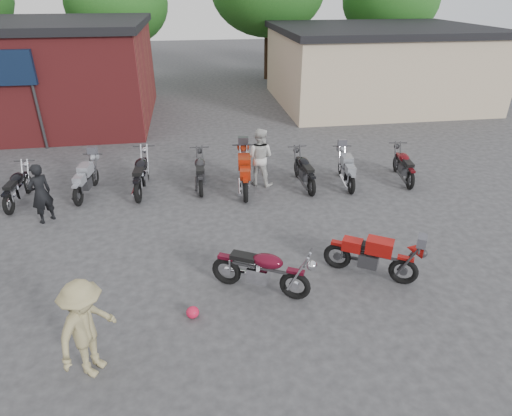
{
  "coord_description": "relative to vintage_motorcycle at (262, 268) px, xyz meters",
  "views": [
    {
      "loc": [
        -1.14,
        -6.74,
        5.6
      ],
      "look_at": [
        0.22,
        2.1,
        0.9
      ],
      "focal_mm": 30.0,
      "sensor_mm": 36.0,
      "label": 1
    }
  ],
  "objects": [
    {
      "name": "person_light",
      "position": [
        0.8,
        5.25,
        0.32
      ],
      "size": [
        1.09,
        1.02,
        1.8
      ],
      "primitive_type": "imported",
      "rotation": [
        0.0,
        0.0,
        2.65
      ],
      "color": "beige",
      "rests_on": "ground"
    },
    {
      "name": "tree_3",
      "position": [
        11.96,
        21.86,
        3.21
      ],
      "size": [
        6.08,
        6.08,
        7.6
      ],
      "primitive_type": null,
      "color": "#134914",
      "rests_on": "ground"
    },
    {
      "name": "tree_1",
      "position": [
        -5.04,
        21.86,
        3.11
      ],
      "size": [
        5.92,
        5.92,
        7.4
      ],
      "primitive_type": null,
      "color": "#134914",
      "rests_on": "ground"
    },
    {
      "name": "stucco_building",
      "position": [
        8.46,
        14.86,
        1.16
      ],
      "size": [
        10.0,
        8.0,
        3.5
      ],
      "primitive_type": "cube",
      "color": "tan",
      "rests_on": "ground"
    },
    {
      "name": "person_dark",
      "position": [
        -5.17,
        3.77,
        0.22
      ],
      "size": [
        0.69,
        0.69,
        1.62
      ],
      "primitive_type": "imported",
      "rotation": [
        0.0,
        0.0,
        3.93
      ],
      "color": "black",
      "rests_on": "ground"
    },
    {
      "name": "row_bike_1",
      "position": [
        -4.39,
        5.3,
        -0.04
      ],
      "size": [
        0.89,
        1.95,
        1.09
      ],
      "primitive_type": null,
      "rotation": [
        0.0,
        0.0,
        1.42
      ],
      "color": "#979AA4",
      "rests_on": "ground"
    },
    {
      "name": "row_bike_0",
      "position": [
        -6.21,
        5.04,
        -0.05
      ],
      "size": [
        0.71,
        1.89,
        1.08
      ],
      "primitive_type": null,
      "rotation": [
        0.0,
        0.0,
        1.52
      ],
      "color": "black",
      "rests_on": "ground"
    },
    {
      "name": "row_bike_4",
      "position": [
        0.28,
        4.9,
        0.04
      ],
      "size": [
        0.91,
        2.21,
        1.25
      ],
      "primitive_type": null,
      "rotation": [
        0.0,
        0.0,
        1.48
      ],
      "color": "#A3250D",
      "rests_on": "ground"
    },
    {
      "name": "brick_building",
      "position": [
        -9.04,
        13.86,
        1.41
      ],
      "size": [
        12.0,
        8.0,
        4.0
      ],
      "primitive_type": "cube",
      "color": "maroon",
      "rests_on": "ground"
    },
    {
      "name": "person_tan",
      "position": [
        -3.01,
        -1.57,
        0.29
      ],
      "size": [
        1.14,
        1.31,
        1.76
      ],
      "primitive_type": "imported",
      "rotation": [
        0.0,
        0.0,
        1.03
      ],
      "color": "#9C8F60",
      "rests_on": "ground"
    },
    {
      "name": "row_bike_5",
      "position": [
        2.15,
        4.92,
        -0.03
      ],
      "size": [
        0.72,
        1.95,
        1.12
      ],
      "primitive_type": null,
      "rotation": [
        0.0,
        0.0,
        1.62
      ],
      "color": "black",
      "rests_on": "ground"
    },
    {
      "name": "row_bike_2",
      "position": [
        -2.78,
        5.32,
        0.03
      ],
      "size": [
        0.84,
        2.17,
        1.23
      ],
      "primitive_type": null,
      "rotation": [
        0.0,
        0.0,
        1.5
      ],
      "color": "black",
      "rests_on": "ground"
    },
    {
      "name": "sportbike",
      "position": [
        2.4,
        0.16,
        -0.03
      ],
      "size": [
        1.97,
        1.56,
        1.12
      ],
      "primitive_type": null,
      "rotation": [
        0.0,
        0.0,
        -0.56
      ],
      "color": "#9F110D",
      "rests_on": "ground"
    },
    {
      "name": "helmet",
      "position": [
        -1.42,
        -0.56,
        -0.47
      ],
      "size": [
        0.3,
        0.3,
        0.23
      ],
      "primitive_type": "ellipsoid",
      "rotation": [
        0.0,
        0.0,
        -0.27
      ],
      "color": "red",
      "rests_on": "ground"
    },
    {
      "name": "row_bike_6",
      "position": [
        3.48,
        4.85,
        -0.04
      ],
      "size": [
        0.83,
        1.93,
        1.09
      ],
      "primitive_type": null,
      "rotation": [
        0.0,
        0.0,
        1.46
      ],
      "color": "gray",
      "rests_on": "ground"
    },
    {
      "name": "row_bike_3",
      "position": [
        -1.02,
        5.34,
        -0.03
      ],
      "size": [
        0.69,
        1.93,
        1.11
      ],
      "primitive_type": null,
      "rotation": [
        0.0,
        0.0,
        1.54
      ],
      "color": "black",
      "rests_on": "ground"
    },
    {
      "name": "tree_2",
      "position": [
        3.96,
        21.86,
        3.81
      ],
      "size": [
        7.04,
        7.04,
        8.8
      ],
      "primitive_type": null,
      "color": "#134914",
      "rests_on": "ground"
    },
    {
      "name": "ground",
      "position": [
        -0.04,
        -0.14,
        -0.59
      ],
      "size": [
        90.0,
        90.0,
        0.0
      ],
      "primitive_type": "plane",
      "color": "#323134"
    },
    {
      "name": "vintage_motorcycle",
      "position": [
        0.0,
        0.0,
        0.0
      ],
      "size": [
        2.1,
        1.54,
        1.17
      ],
      "primitive_type": null,
      "rotation": [
        0.0,
        0.0,
        -0.49
      ],
      "color": "#4F0919",
      "rests_on": "ground"
    },
    {
      "name": "row_bike_7",
      "position": [
        5.39,
        4.89,
        -0.05
      ],
      "size": [
        0.87,
        1.93,
        1.08
      ],
      "primitive_type": null,
      "rotation": [
        0.0,
        0.0,
        1.43
      ],
      "color": "#510A0F",
      "rests_on": "ground"
    }
  ]
}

